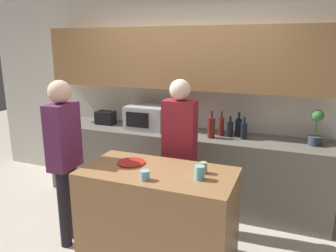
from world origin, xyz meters
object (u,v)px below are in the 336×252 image
object	(u,v)px
potted_plant	(316,128)
cup_2	(203,168)
toaster	(106,118)
bottle_0	(211,127)
microwave	(147,117)
bottle_3	(239,127)
person_left	(180,143)
bottle_2	(230,129)
bottle_4	(244,131)
cup_0	(145,175)
plate_on_island	(131,163)
cup_1	(200,173)
person_center	(64,150)
bottle_1	(221,126)

from	to	relation	value
potted_plant	cup_2	xyz separation A→B (m)	(-0.93, -1.18, -0.16)
toaster	bottle_0	xyz separation A→B (m)	(1.52, -0.13, 0.03)
potted_plant	bottle_0	size ratio (longest dim) A/B	1.21
microwave	bottle_3	distance (m)	1.17
cup_2	person_left	size ratio (longest dim) A/B	0.06
bottle_2	cup_2	xyz separation A→B (m)	(-0.00, -1.18, -0.06)
bottle_0	person_left	xyz separation A→B (m)	(-0.20, -0.53, -0.06)
bottle_4	cup_0	bearing A→B (deg)	-111.57
plate_on_island	cup_1	bearing A→B (deg)	-10.17
plate_on_island	person_left	xyz separation A→B (m)	(0.29, 0.54, 0.07)
microwave	bottle_3	bearing A→B (deg)	3.47
bottle_0	person_center	bearing A→B (deg)	-134.18
plate_on_island	person_center	xyz separation A→B (m)	(-0.66, -0.12, 0.08)
potted_plant	cup_1	world-z (taller)	potted_plant
microwave	bottle_1	xyz separation A→B (m)	(0.98, 0.00, -0.03)
microwave	toaster	xyz separation A→B (m)	(-0.63, 0.00, -0.06)
microwave	plate_on_island	bearing A→B (deg)	-72.05
bottle_2	bottle_4	distance (m)	0.17
bottle_3	potted_plant	bearing A→B (deg)	-4.72
bottle_4	person_left	distance (m)	0.84
person_left	person_center	world-z (taller)	person_center
bottle_1	bottle_2	xyz separation A→B (m)	(0.11, 0.00, -0.02)
microwave	bottle_0	bearing A→B (deg)	-8.02
bottle_4	person_left	size ratio (longest dim) A/B	0.16
bottle_0	bottle_1	world-z (taller)	bottle_0
bottle_3	bottle_4	bearing A→B (deg)	-54.08
bottle_0	plate_on_island	world-z (taller)	bottle_0
cup_1	bottle_3	bearing A→B (deg)	86.66
microwave	bottle_1	distance (m)	0.98
cup_2	toaster	bearing A→B (deg)	145.46
microwave	bottle_2	size ratio (longest dim) A/B	2.08
bottle_1	bottle_4	xyz separation A→B (m)	(0.27, -0.04, -0.02)
bottle_3	cup_1	size ratio (longest dim) A/B	2.45
bottle_2	person_left	bearing A→B (deg)	-121.34
bottle_1	cup_1	world-z (taller)	bottle_1
bottle_3	plate_on_island	world-z (taller)	bottle_3
toaster	plate_on_island	distance (m)	1.58
cup_2	person_center	distance (m)	1.37
bottle_0	cup_2	distance (m)	1.08
cup_1	cup_2	bearing A→B (deg)	92.95
cup_1	person_left	world-z (taller)	person_left
plate_on_island	person_left	world-z (taller)	person_left
bottle_3	cup_0	size ratio (longest dim) A/B	3.52
plate_on_island	cup_0	world-z (taller)	cup_0
potted_plant	bottle_0	world-z (taller)	potted_plant
toaster	cup_0	xyz separation A→B (m)	(1.31, -1.50, -0.06)
cup_0	cup_1	xyz separation A→B (m)	(0.42, 0.18, 0.02)
plate_on_island	microwave	bearing A→B (deg)	107.95
cup_2	bottle_0	bearing A→B (deg)	100.64
cup_2	microwave	bearing A→B (deg)	132.53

